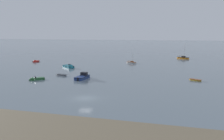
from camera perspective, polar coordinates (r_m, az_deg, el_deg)
ground_plane at (r=47.92m, az=-6.28°, el=-6.64°), size 800.00×800.00×0.00m
rowboat_moored_0 at (r=68.57m, az=19.04°, el=-2.27°), size 3.62×2.73×0.55m
sailboat_moored_0 at (r=102.35m, az=4.61°, el=1.72°), size 5.27×3.56×5.69m
sailboat_moored_1 at (r=125.26m, az=16.37°, el=2.72°), size 7.17×5.61×7.93m
motorboat_moored_1 at (r=90.15m, az=-9.99°, el=0.71°), size 6.36×5.79×2.20m
motorboat_moored_2 at (r=68.74m, az=-6.70°, el=-1.63°), size 2.56×6.77×2.52m
motorboat_moored_3 at (r=111.64m, az=-17.62°, el=1.90°), size 1.73×4.24×1.42m
motorboat_moored_4 at (r=69.00m, az=-17.69°, el=-2.09°), size 3.92×4.19×1.47m
rowboat_moored_2 at (r=73.92m, az=-11.80°, el=-1.19°), size 4.04×2.19×0.61m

